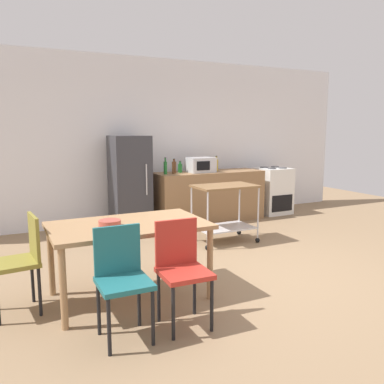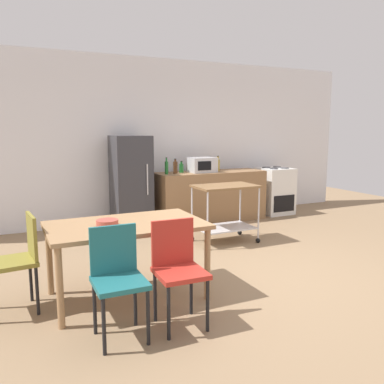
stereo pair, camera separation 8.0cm
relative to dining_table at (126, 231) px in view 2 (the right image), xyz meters
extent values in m
plane|color=#8C7051|center=(1.41, -0.01, -0.67)|extent=(12.00, 12.00, 0.00)
cube|color=white|center=(1.41, 3.19, 0.78)|extent=(8.40, 0.12, 2.90)
cube|color=olive|center=(2.31, 2.59, -0.22)|extent=(2.00, 0.64, 0.90)
cube|color=#A37A51|center=(0.00, 0.00, 0.06)|extent=(1.50, 0.90, 0.04)
cylinder|color=#A37A51|center=(-0.69, -0.39, -0.32)|extent=(0.06, 0.06, 0.71)
cylinder|color=#A37A51|center=(0.69, -0.39, -0.32)|extent=(0.06, 0.06, 0.71)
cylinder|color=#A37A51|center=(-0.69, 0.39, -0.32)|extent=(0.06, 0.06, 0.71)
cylinder|color=#A37A51|center=(0.69, 0.39, -0.32)|extent=(0.06, 0.06, 0.71)
cube|color=#1E666B|center=(-0.28, -0.78, -0.20)|extent=(0.40, 0.40, 0.04)
cube|color=#1E666B|center=(-0.28, -0.60, 0.02)|extent=(0.38, 0.03, 0.40)
cylinder|color=black|center=(-0.46, -0.94, -0.45)|extent=(0.03, 0.03, 0.45)
cylinder|color=black|center=(-0.12, -0.95, -0.45)|extent=(0.03, 0.03, 0.45)
cylinder|color=black|center=(-0.45, -0.60, -0.45)|extent=(0.03, 0.03, 0.45)
cylinder|color=black|center=(-0.11, -0.61, -0.45)|extent=(0.03, 0.03, 0.45)
cube|color=#B72D23|center=(0.23, -0.79, -0.20)|extent=(0.41, 0.41, 0.04)
cube|color=#B72D23|center=(0.24, -0.61, 0.02)|extent=(0.38, 0.04, 0.40)
cylinder|color=black|center=(0.05, -0.95, -0.45)|extent=(0.03, 0.03, 0.45)
cylinder|color=black|center=(0.39, -0.96, -0.45)|extent=(0.03, 0.03, 0.45)
cylinder|color=black|center=(0.07, -0.61, -0.45)|extent=(0.03, 0.03, 0.45)
cylinder|color=black|center=(0.40, -0.62, -0.45)|extent=(0.03, 0.03, 0.45)
cube|color=olive|center=(-1.03, 0.11, -0.20)|extent=(0.44, 0.44, 0.04)
cube|color=olive|center=(-0.85, 0.13, 0.02)|extent=(0.07, 0.38, 0.40)
cylinder|color=black|center=(-0.88, 0.30, -0.45)|extent=(0.03, 0.03, 0.45)
cylinder|color=black|center=(-0.85, -0.04, -0.45)|extent=(0.03, 0.03, 0.45)
cube|color=white|center=(3.76, 2.61, -0.22)|extent=(0.60, 0.60, 0.90)
cube|color=black|center=(3.76, 2.31, -0.42)|extent=(0.48, 0.01, 0.32)
cylinder|color=#47474C|center=(3.63, 2.49, 0.24)|extent=(0.16, 0.16, 0.02)
cylinder|color=#47474C|center=(3.89, 2.49, 0.24)|extent=(0.16, 0.16, 0.02)
cylinder|color=#47474C|center=(3.63, 2.73, 0.24)|extent=(0.16, 0.16, 0.02)
cylinder|color=#47474C|center=(3.89, 2.73, 0.24)|extent=(0.16, 0.16, 0.02)
cube|color=#333338|center=(0.86, 2.69, 0.10)|extent=(0.60, 0.60, 1.55)
cylinder|color=silver|center=(1.04, 2.38, 0.18)|extent=(0.02, 0.02, 0.50)
cube|color=brown|center=(1.85, 1.27, 0.16)|extent=(0.90, 0.56, 0.03)
cube|color=silver|center=(1.85, 1.27, -0.45)|extent=(0.83, 0.52, 0.02)
cylinder|color=silver|center=(1.43, 1.02, -0.22)|extent=(0.02, 0.02, 0.76)
sphere|color=black|center=(1.43, 1.02, -0.64)|extent=(0.07, 0.07, 0.07)
cylinder|color=silver|center=(2.27, 1.02, -0.22)|extent=(0.02, 0.02, 0.76)
sphere|color=black|center=(2.27, 1.02, -0.64)|extent=(0.07, 0.07, 0.07)
cylinder|color=silver|center=(1.43, 1.52, -0.22)|extent=(0.02, 0.02, 0.76)
sphere|color=black|center=(1.43, 1.52, -0.64)|extent=(0.07, 0.07, 0.07)
cylinder|color=silver|center=(2.27, 1.52, -0.22)|extent=(0.02, 0.02, 0.76)
sphere|color=black|center=(2.27, 1.52, -0.64)|extent=(0.07, 0.07, 0.07)
cylinder|color=#1E6628|center=(1.44, 2.54, 0.34)|extent=(0.06, 0.06, 0.21)
cylinder|color=#1E6628|center=(1.44, 2.54, 0.47)|extent=(0.03, 0.03, 0.06)
cylinder|color=black|center=(1.44, 2.54, 0.51)|extent=(0.03, 0.03, 0.01)
cylinder|color=#4C2D19|center=(1.63, 2.59, 0.33)|extent=(0.08, 0.08, 0.20)
cylinder|color=#4C2D19|center=(1.63, 2.59, 0.45)|extent=(0.03, 0.03, 0.04)
cylinder|color=black|center=(1.63, 2.59, 0.48)|extent=(0.04, 0.04, 0.01)
cylinder|color=#1E6628|center=(1.78, 2.68, 0.31)|extent=(0.08, 0.08, 0.15)
cylinder|color=#1E6628|center=(1.78, 2.68, 0.40)|extent=(0.03, 0.03, 0.04)
cylinder|color=black|center=(1.78, 2.68, 0.43)|extent=(0.04, 0.04, 0.01)
cube|color=silver|center=(2.13, 2.57, 0.36)|extent=(0.46, 0.34, 0.26)
cube|color=black|center=(2.09, 2.40, 0.36)|extent=(0.25, 0.01, 0.16)
cylinder|color=gold|center=(2.51, 2.68, 0.33)|extent=(0.07, 0.07, 0.20)
cylinder|color=gold|center=(2.51, 2.68, 0.46)|extent=(0.03, 0.03, 0.06)
cylinder|color=black|center=(2.51, 2.68, 0.50)|extent=(0.03, 0.03, 0.01)
cylinder|color=#B24C3F|center=(-0.19, -0.03, 0.11)|extent=(0.21, 0.21, 0.06)
camera|label=1|loc=(-1.11, -3.64, 0.99)|focal=37.16mm
camera|label=2|loc=(-1.04, -3.68, 0.99)|focal=37.16mm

